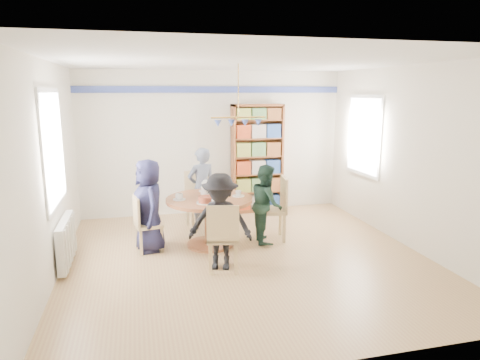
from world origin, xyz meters
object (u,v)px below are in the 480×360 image
object	(u,v)px
radiator	(66,241)
person_right	(266,204)
chair_near	(223,235)
person_far	(202,188)
bookshelf	(257,160)
dining_table	(210,210)
chair_far	(198,196)
chair_left	(144,221)
chair_right	(276,205)
person_left	(149,206)
person_near	(220,222)

from	to	relation	value
radiator	person_right	size ratio (longest dim) A/B	0.82
chair_near	person_far	size ratio (longest dim) A/B	0.66
bookshelf	person_far	bearing A→B (deg)	-146.14
radiator	person_far	bearing A→B (deg)	31.27
dining_table	chair_far	size ratio (longest dim) A/B	1.34
chair_near	person_far	distance (m)	1.92
chair_left	chair_right	xyz separation A→B (m)	(2.05, 0.05, 0.09)
chair_far	person_right	bearing A→B (deg)	-48.13
dining_table	chair_right	xyz separation A→B (m)	(1.08, 0.04, -0.00)
dining_table	person_left	size ratio (longest dim) A/B	0.95
chair_near	chair_right	bearing A→B (deg)	44.41
chair_near	person_right	distance (m)	1.34
person_near	person_right	bearing A→B (deg)	62.41
radiator	chair_near	xyz separation A→B (m)	(2.00, -0.68, 0.16)
chair_left	person_right	xyz separation A→B (m)	(1.87, -0.01, 0.15)
chair_right	chair_far	xyz separation A→B (m)	(-1.10, 0.96, -0.02)
radiator	bookshelf	world-z (taller)	bookshelf
chair_left	chair_far	xyz separation A→B (m)	(0.95, 1.01, 0.07)
chair_right	bookshelf	bearing A→B (deg)	84.60
person_right	person_far	size ratio (longest dim) A/B	0.88
chair_near	dining_table	bearing A→B (deg)	90.04
radiator	person_far	distance (m)	2.39
chair_far	person_left	xyz separation A→B (m)	(-0.86, -0.98, 0.15)
chair_far	person_right	world-z (taller)	person_right
person_near	chair_right	bearing A→B (deg)	58.99
person_left	person_far	distance (m)	1.26
person_right	chair_near	bearing A→B (deg)	145.04
chair_left	person_left	bearing A→B (deg)	21.14
bookshelf	radiator	bearing A→B (deg)	-147.74
radiator	chair_right	size ratio (longest dim) A/B	1.00
chair_near	person_near	bearing A→B (deg)	94.34
chair_left	bookshelf	xyz separation A→B (m)	(2.21, 1.73, 0.56)
radiator	bookshelf	bearing A→B (deg)	32.26
chair_right	person_right	size ratio (longest dim) A/B	0.82
dining_table	person_right	xyz separation A→B (m)	(0.89, -0.02, 0.05)
chair_left	person_left	world-z (taller)	person_left
dining_table	chair_near	bearing A→B (deg)	-89.96
person_right	person_far	world-z (taller)	person_far
bookshelf	dining_table	bearing A→B (deg)	-125.80
chair_left	chair_far	size ratio (longest dim) A/B	0.86
person_far	dining_table	bearing A→B (deg)	70.89
person_right	chair_left	bearing A→B (deg)	96.66
chair_right	person_left	bearing A→B (deg)	-179.41
dining_table	person_far	xyz separation A→B (m)	(0.02, 0.90, 0.14)
person_right	bookshelf	size ratio (longest dim) A/B	0.59
dining_table	person_near	bearing A→B (deg)	-90.56
radiator	chair_far	size ratio (longest dim) A/B	1.03
chair_near	person_far	xyz separation A→B (m)	(0.02, 1.91, 0.19)
chair_right	person_near	xyz separation A→B (m)	(-1.09, -0.93, 0.09)
chair_left	bookshelf	size ratio (longest dim) A/B	0.40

